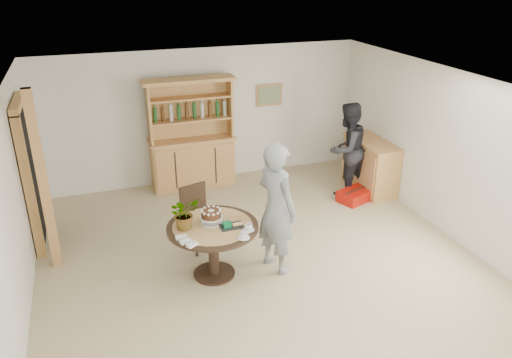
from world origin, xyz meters
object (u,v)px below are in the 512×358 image
object	(u,v)px
hutch	(192,151)
adult_person	(347,149)
dining_chair	(197,213)
teen_boy	(277,208)
dining_table	(213,235)
red_suitcase	(355,195)
sideboard	(370,165)

from	to	relation	value
hutch	adult_person	xyz separation A→B (m)	(2.53, -1.23, 0.15)
dining_chair	teen_boy	world-z (taller)	teen_boy
dining_table	adult_person	distance (m)	3.43
teen_boy	adult_person	world-z (taller)	teen_boy
teen_boy	adult_person	bearing A→B (deg)	-68.12
dining_chair	adult_person	bearing A→B (deg)	1.33
adult_person	red_suitcase	distance (m)	0.83
sideboard	teen_boy	xyz separation A→B (m)	(-2.58, -1.86, 0.44)
hutch	teen_boy	xyz separation A→B (m)	(0.46, -3.10, 0.22)
dining_table	adult_person	world-z (taller)	adult_person
dining_chair	sideboard	bearing A→B (deg)	-1.34
sideboard	dining_table	distance (m)	3.86
sideboard	hutch	bearing A→B (deg)	157.79
red_suitcase	dining_chair	bearing A→B (deg)	170.47
dining_table	hutch	bearing A→B (deg)	82.55
hutch	dining_chair	size ratio (longest dim) A/B	2.16
teen_boy	red_suitcase	size ratio (longest dim) A/B	2.61
adult_person	red_suitcase	world-z (taller)	adult_person
dining_table	teen_boy	world-z (taller)	teen_boy
dining_chair	teen_boy	bearing A→B (deg)	-63.13
dining_table	dining_chair	xyz separation A→B (m)	(-0.02, 0.83, -0.07)
sideboard	adult_person	distance (m)	0.63
adult_person	sideboard	bearing A→B (deg)	156.48
sideboard	teen_boy	world-z (taller)	teen_boy
sideboard	red_suitcase	distance (m)	0.71
red_suitcase	hutch	bearing A→B (deg)	127.53
hutch	dining_chair	bearing A→B (deg)	-100.80
dining_table	dining_chair	size ratio (longest dim) A/B	1.27
dining_chair	teen_boy	xyz separation A→B (m)	(0.87, -0.93, 0.38)
sideboard	adult_person	world-z (taller)	adult_person
dining_table	adult_person	size ratio (longest dim) A/B	0.71
dining_table	teen_boy	xyz separation A→B (m)	(0.85, -0.10, 0.31)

